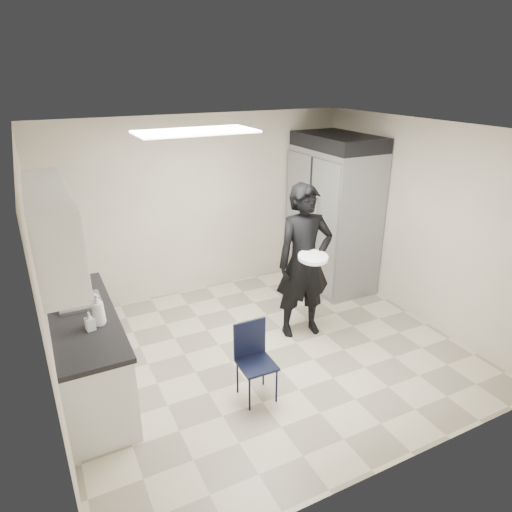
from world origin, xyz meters
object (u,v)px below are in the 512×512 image
lower_counter (88,356)px  folding_chair (257,365)px  man_tuxedo (304,262)px  commercial_fridge (333,219)px

lower_counter → folding_chair: (1.50, -0.88, -0.03)m
folding_chair → man_tuxedo: bearing=40.1°
folding_chair → lower_counter: bearing=150.8°
folding_chair → commercial_fridge: bearing=41.6°
lower_counter → man_tuxedo: bearing=0.3°
lower_counter → man_tuxedo: (2.60, 0.01, 0.54)m
man_tuxedo → folding_chair: bearing=-131.3°
commercial_fridge → folding_chair: 3.07m
commercial_fridge → folding_chair: size_ratio=2.65×
commercial_fridge → man_tuxedo: 1.59m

